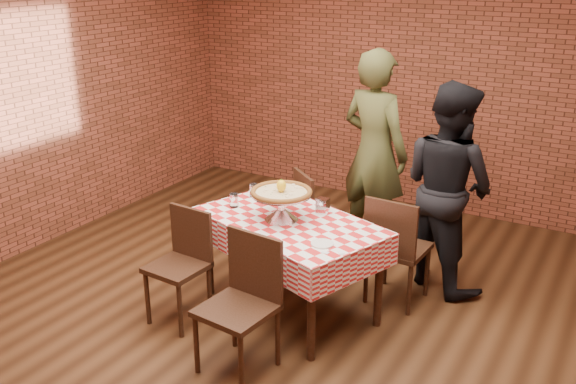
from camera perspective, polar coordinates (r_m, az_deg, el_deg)
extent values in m
plane|color=black|center=(4.92, -1.18, -12.05)|extent=(6.00, 6.00, 0.00)
plane|color=brown|center=(7.00, 11.68, 10.13)|extent=(5.50, 0.00, 5.50)
cube|color=#372016|center=(4.99, 0.16, -6.57)|extent=(1.59, 1.26, 0.75)
cylinder|color=beige|center=(4.77, -0.60, -0.06)|extent=(0.65, 0.65, 0.03)
ellipsoid|color=yellow|center=(4.75, -0.60, 0.55)|extent=(0.10, 0.10, 0.09)
cylinder|color=white|center=(5.08, -4.84, -0.74)|extent=(0.09, 0.09, 0.11)
cylinder|color=white|center=(5.29, -3.07, 0.16)|extent=(0.09, 0.09, 0.11)
cylinder|color=white|center=(4.43, 3.07, -4.63)|extent=(0.20, 0.20, 0.01)
cube|color=white|center=(4.32, 3.33, -5.40)|extent=(0.05, 0.04, 0.00)
cube|color=white|center=(4.32, 4.75, -5.40)|extent=(0.06, 0.06, 0.00)
cube|color=silver|center=(4.94, 3.12, -1.25)|extent=(0.09, 0.07, 0.13)
imported|color=#434622|center=(5.91, 7.71, 3.51)|extent=(0.78, 0.62, 1.89)
imported|color=black|center=(5.37, 14.06, 0.47)|extent=(1.05, 0.98, 1.73)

